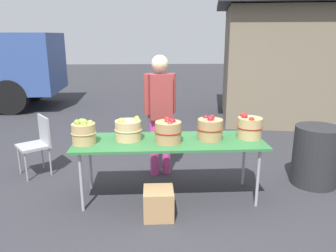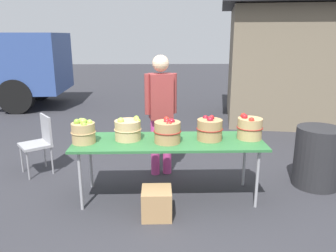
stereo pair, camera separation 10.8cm
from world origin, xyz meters
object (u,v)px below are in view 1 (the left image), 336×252
at_px(trash_barrel, 316,156).
at_px(apple_basket_red_2, 249,127).
at_px(apple_basket_green_1, 129,130).
at_px(market_table, 169,144).
at_px(folding_chair, 37,141).
at_px(apple_basket_red_1, 210,129).
at_px(vendor_adult, 160,106).
at_px(produce_crate, 159,203).
at_px(apple_basket_red_0, 168,131).
at_px(apple_basket_green_0, 84,132).

bearing_deg(trash_barrel, apple_basket_red_2, -167.75).
distance_m(apple_basket_green_1, trash_barrel, 2.56).
bearing_deg(trash_barrel, market_table, -172.21).
distance_m(apple_basket_green_1, apple_basket_red_2, 1.49).
bearing_deg(apple_basket_green_1, folding_chair, 150.39).
xyz_separation_m(apple_basket_red_1, folding_chair, (-2.37, 0.82, -0.38)).
bearing_deg(folding_chair, market_table, 30.26).
xyz_separation_m(apple_basket_red_1, trash_barrel, (1.51, 0.25, -0.48)).
distance_m(market_table, apple_basket_red_1, 0.53).
relative_size(apple_basket_red_2, vendor_adult, 0.19).
relative_size(apple_basket_red_1, vendor_adult, 0.19).
distance_m(trash_barrel, produce_crate, 2.30).
distance_m(apple_basket_red_0, apple_basket_red_2, 1.02).
bearing_deg(market_table, apple_basket_red_2, 3.16).
relative_size(vendor_adult, trash_barrel, 2.12).
bearing_deg(apple_basket_red_1, produce_crate, -142.24).
height_order(market_table, apple_basket_red_2, apple_basket_red_2).
distance_m(apple_basket_red_0, apple_basket_red_1, 0.52).
bearing_deg(folding_chair, apple_basket_red_0, 28.31).
bearing_deg(apple_basket_green_0, folding_chair, 133.81).
bearing_deg(apple_basket_green_1, apple_basket_green_0, -167.59).
height_order(apple_basket_red_1, folding_chair, apple_basket_red_1).
xyz_separation_m(apple_basket_red_1, apple_basket_red_2, (0.50, 0.03, 0.00)).
xyz_separation_m(market_table, apple_basket_red_1, (0.50, 0.02, 0.18)).
height_order(apple_basket_green_0, apple_basket_red_1, apple_basket_green_0).
xyz_separation_m(apple_basket_red_0, trash_barrel, (2.03, 0.35, -0.48)).
xyz_separation_m(apple_basket_green_1, folding_chair, (-1.38, 0.78, -0.37)).
bearing_deg(apple_basket_red_1, folding_chair, 161.00).
height_order(apple_basket_green_1, trash_barrel, apple_basket_green_1).
relative_size(apple_basket_green_0, produce_crate, 0.90).
xyz_separation_m(apple_basket_green_0, folding_chair, (-0.86, 0.90, -0.38)).
bearing_deg(produce_crate, vendor_adult, 87.16).
xyz_separation_m(market_table, produce_crate, (-0.15, -0.48, -0.54)).
height_order(apple_basket_red_0, apple_basket_red_1, apple_basket_red_1).
bearing_deg(apple_basket_red_2, apple_basket_green_0, -176.74).
bearing_deg(market_table, apple_basket_red_0, -103.25).
relative_size(apple_basket_green_1, folding_chair, 0.39).
distance_m(market_table, apple_basket_green_0, 1.03).
xyz_separation_m(apple_basket_red_0, apple_basket_red_1, (0.52, 0.09, 0.00)).
bearing_deg(apple_basket_red_0, trash_barrel, 9.66).
distance_m(apple_basket_green_0, apple_basket_red_1, 1.51).
bearing_deg(apple_basket_red_2, apple_basket_green_1, -179.98).
bearing_deg(vendor_adult, apple_basket_green_0, 29.89).
relative_size(apple_basket_green_1, produce_crate, 1.01).
bearing_deg(vendor_adult, apple_basket_red_1, 118.92).
bearing_deg(produce_crate, apple_basket_red_1, 37.76).
bearing_deg(apple_basket_red_1, trash_barrel, 9.55).
xyz_separation_m(apple_basket_green_1, apple_basket_red_2, (1.49, 0.00, 0.01)).
xyz_separation_m(apple_basket_red_1, vendor_adult, (-0.59, 0.71, 0.13)).
bearing_deg(vendor_adult, apple_basket_red_0, 84.47).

